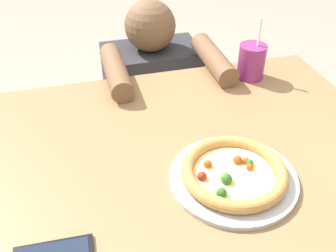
{
  "coord_description": "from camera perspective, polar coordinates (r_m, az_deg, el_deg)",
  "views": [
    {
      "loc": [
        -0.17,
        -0.7,
        1.39
      ],
      "look_at": [
        0.04,
        0.09,
        0.78
      ],
      "focal_mm": 41.74,
      "sensor_mm": 36.0,
      "label": 1
    }
  ],
  "objects": [
    {
      "name": "dining_table",
      "position": [
        1.04,
        -0.88,
        -9.43
      ],
      "size": [
        1.23,
        0.85,
        0.75
      ],
      "color": "#936D47",
      "rests_on": "ground"
    },
    {
      "name": "pizza_near",
      "position": [
        0.91,
        9.54,
        -6.92
      ],
      "size": [
        0.3,
        0.3,
        0.04
      ],
      "color": "#B7B7BC",
      "rests_on": "dining_table"
    },
    {
      "name": "drink_cup_colored",
      "position": [
        1.3,
        12.1,
        9.22
      ],
      "size": [
        0.09,
        0.09,
        0.2
      ],
      "color": "#8C2D72",
      "rests_on": "dining_table"
    },
    {
      "name": "diner_seated",
      "position": [
        1.67,
        -2.18,
        1.31
      ],
      "size": [
        0.4,
        0.52,
        0.92
      ],
      "color": "#333847",
      "rests_on": "ground"
    }
  ]
}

